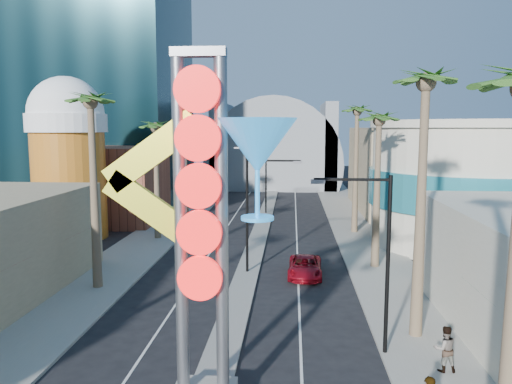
# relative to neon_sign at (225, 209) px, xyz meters

# --- Properties ---
(sidewalk_west) EXTENTS (5.00, 100.00, 0.15)m
(sidewalk_west) POSITION_rel_neon_sign_xyz_m (-10.32, 32.04, -7.23)
(sidewalk_west) COLOR gray
(sidewalk_west) RESTS_ON ground
(sidewalk_east) EXTENTS (5.00, 100.00, 0.15)m
(sidewalk_east) POSITION_rel_neon_sign_xyz_m (8.68, 32.04, -7.23)
(sidewalk_east) COLOR gray
(sidewalk_east) RESTS_ON ground
(median) EXTENTS (1.60, 84.00, 0.15)m
(median) POSITION_rel_neon_sign_xyz_m (-0.82, 35.04, -7.23)
(median) COLOR gray
(median) RESTS_ON ground
(hotel_tower) EXTENTS (20.00, 20.00, 50.00)m
(hotel_tower) POSITION_rel_neon_sign_xyz_m (-22.82, 49.04, 17.69)
(hotel_tower) COLOR black
(hotel_tower) RESTS_ON ground
(brick_filler_west) EXTENTS (10.00, 10.00, 8.00)m
(brick_filler_west) POSITION_rel_neon_sign_xyz_m (-16.82, 35.04, -3.31)
(brick_filler_west) COLOR brown
(brick_filler_west) RESTS_ON ground
(filler_east) EXTENTS (10.00, 20.00, 10.00)m
(filler_east) POSITION_rel_neon_sign_xyz_m (15.18, 45.04, -2.31)
(filler_east) COLOR #998562
(filler_east) RESTS_ON ground
(beer_mug) EXTENTS (7.00, 7.00, 14.50)m
(beer_mug) POSITION_rel_neon_sign_xyz_m (-17.82, 27.04, 0.54)
(beer_mug) COLOR #BE6719
(beer_mug) RESTS_ON ground
(turquoise_building) EXTENTS (16.60, 16.60, 10.60)m
(turquoise_building) POSITION_rel_neon_sign_xyz_m (17.18, 27.04, -2.06)
(turquoise_building) COLOR beige
(turquoise_building) RESTS_ON ground
(canopy) EXTENTS (22.00, 16.00, 22.00)m
(canopy) POSITION_rel_neon_sign_xyz_m (-0.82, 69.04, -3.00)
(canopy) COLOR slate
(canopy) RESTS_ON ground
(neon_sign) EXTENTS (6.53, 2.60, 12.55)m
(neon_sign) POSITION_rel_neon_sign_xyz_m (0.00, 0.00, 0.00)
(neon_sign) COLOR gray
(neon_sign) RESTS_ON ground
(streetlight_0) EXTENTS (3.79, 0.25, 8.00)m
(streetlight_0) POSITION_rel_neon_sign_xyz_m (-0.27, 17.04, -2.43)
(streetlight_0) COLOR black
(streetlight_0) RESTS_ON ground
(streetlight_1) EXTENTS (3.79, 0.25, 8.00)m
(streetlight_1) POSITION_rel_neon_sign_xyz_m (-1.36, 41.04, -2.43)
(streetlight_1) COLOR black
(streetlight_1) RESTS_ON ground
(streetlight_2) EXTENTS (3.45, 0.25, 8.00)m
(streetlight_2) POSITION_rel_neon_sign_xyz_m (5.91, 5.04, -2.47)
(streetlight_2) COLOR black
(streetlight_2) RESTS_ON ground
(palm_1) EXTENTS (2.40, 2.40, 12.70)m
(palm_1) POSITION_rel_neon_sign_xyz_m (-9.82, 13.04, 3.52)
(palm_1) COLOR brown
(palm_1) RESTS_ON ground
(palm_2) EXTENTS (2.40, 2.40, 11.20)m
(palm_2) POSITION_rel_neon_sign_xyz_m (-9.82, 27.04, 2.17)
(palm_2) COLOR brown
(palm_2) RESTS_ON ground
(palm_3) EXTENTS (2.40, 2.40, 11.20)m
(palm_3) POSITION_rel_neon_sign_xyz_m (-9.82, 39.04, 2.17)
(palm_3) COLOR brown
(palm_3) RESTS_ON ground
(palm_5) EXTENTS (2.40, 2.40, 13.20)m
(palm_5) POSITION_rel_neon_sign_xyz_m (8.18, 7.04, 3.96)
(palm_5) COLOR brown
(palm_5) RESTS_ON ground
(palm_6) EXTENTS (2.40, 2.40, 11.70)m
(palm_6) POSITION_rel_neon_sign_xyz_m (8.18, 19.04, 2.62)
(palm_6) COLOR brown
(palm_6) RESTS_ON ground
(palm_7) EXTENTS (2.40, 2.40, 12.70)m
(palm_7) POSITION_rel_neon_sign_xyz_m (8.18, 31.04, 3.52)
(palm_7) COLOR brown
(palm_7) RESTS_ON ground
(red_pickup) EXTENTS (2.37, 4.87, 1.33)m
(red_pickup) POSITION_rel_neon_sign_xyz_m (3.14, 16.63, -6.64)
(red_pickup) COLOR maroon
(red_pickup) RESTS_ON ground
(pedestrian_b) EXTENTS (0.98, 0.80, 1.90)m
(pedestrian_b) POSITION_rel_neon_sign_xyz_m (8.46, 3.45, -6.21)
(pedestrian_b) COLOR gray
(pedestrian_b) RESTS_ON sidewalk_east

